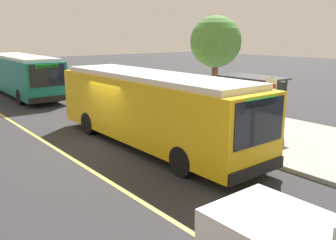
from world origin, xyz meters
The scene contains 10 objects.
ground_plane centered at (0.00, 0.00, 0.00)m, with size 120.00×120.00×0.00m, color #2B2B2D.
sidewalk_curb centered at (0.00, 6.00, 0.07)m, with size 44.00×6.40×0.15m, color gray.
lane_stripe_center centered at (0.00, -2.20, 0.00)m, with size 36.00×0.14×0.01m, color #E0D64C.
transit_bus_main centered at (1.39, 1.01, 1.62)m, with size 10.65×2.62×2.95m.
transit_bus_second centered at (-14.47, 0.92, 1.62)m, with size 11.33×2.93×2.95m.
bus_shelter centered at (2.58, 5.70, 1.92)m, with size 2.90×1.60×2.48m.
waiting_bench centered at (2.78, 5.59, 0.63)m, with size 1.60×0.48×0.95m.
route_sign_post centered at (5.21, 3.51, 1.96)m, with size 0.44×0.08×2.80m.
pedestrian_commuter centered at (0.34, 3.61, 1.12)m, with size 0.24×0.40×1.69m.
street_tree_near_shelter centered at (-1.57, 7.68, 3.99)m, with size 2.86×2.86×5.31m.
Camera 1 is at (12.79, -7.26, 4.41)m, focal length 38.50 mm.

